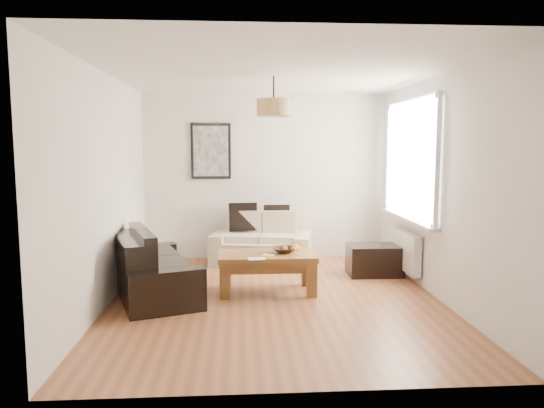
{
  "coord_description": "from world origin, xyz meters",
  "views": [
    {
      "loc": [
        -0.41,
        -5.69,
        1.78
      ],
      "look_at": [
        0.0,
        0.6,
        1.05
      ],
      "focal_mm": 33.13,
      "sensor_mm": 36.0,
      "label": 1
    }
  ],
  "objects": [
    {
      "name": "cushion_right",
      "position": [
        0.16,
        1.96,
        0.68
      ],
      "size": [
        0.4,
        0.13,
        0.4
      ],
      "primitive_type": "cube",
      "rotation": [
        0.0,
        0.0,
        0.02
      ],
      "color": "black",
      "rests_on": "loveseat_cream"
    },
    {
      "name": "orange_b",
      "position": [
        0.28,
        0.42,
        0.52
      ],
      "size": [
        0.12,
        0.12,
        0.09
      ],
      "primitive_type": "sphere",
      "rotation": [
        0.0,
        0.0,
        0.34
      ],
      "color": "orange",
      "rests_on": "fruit_bowl"
    },
    {
      "name": "poster",
      "position": [
        -0.85,
        2.22,
        1.7
      ],
      "size": [
        0.62,
        0.04,
        0.87
      ],
      "primitive_type": null,
      "color": "black",
      "rests_on": "wall_back"
    },
    {
      "name": "ceiling",
      "position": [
        0.0,
        0.0,
        2.6
      ],
      "size": [
        3.8,
        4.5,
        0.0
      ],
      "primitive_type": null,
      "color": "white",
      "rests_on": "floor"
    },
    {
      "name": "window_bay",
      "position": [
        1.86,
        0.8,
        1.6
      ],
      "size": [
        0.14,
        1.9,
        1.6
      ],
      "primitive_type": null,
      "color": "white",
      "rests_on": "wall_right"
    },
    {
      "name": "wall_left",
      "position": [
        -1.9,
        0.0,
        1.3
      ],
      "size": [
        0.04,
        4.5,
        2.6
      ],
      "primitive_type": null,
      "color": "silver",
      "rests_on": "floor"
    },
    {
      "name": "fruit_bowl",
      "position": [
        0.12,
        0.31,
        0.51
      ],
      "size": [
        0.32,
        0.32,
        0.07
      ],
      "primitive_type": "imported",
      "rotation": [
        0.0,
        0.0,
        0.17
      ],
      "color": "black",
      "rests_on": "coffee_table"
    },
    {
      "name": "orange_c",
      "position": [
        0.14,
        0.39,
        0.52
      ],
      "size": [
        0.08,
        0.08,
        0.07
      ],
      "primitive_type": "sphere",
      "rotation": [
        0.0,
        0.0,
        0.14
      ],
      "color": "orange",
      "rests_on": "fruit_bowl"
    },
    {
      "name": "orange_a",
      "position": [
        0.25,
        0.33,
        0.52
      ],
      "size": [
        0.07,
        0.07,
        0.06
      ],
      "primitive_type": "sphere",
      "rotation": [
        0.0,
        0.0,
        -0.24
      ],
      "color": "orange",
      "rests_on": "fruit_bowl"
    },
    {
      "name": "sofa_leather",
      "position": [
        -1.43,
        0.25,
        0.36
      ],
      "size": [
        1.33,
        1.86,
        0.73
      ],
      "primitive_type": null,
      "rotation": [
        0.0,
        0.0,
        1.91
      ],
      "color": "black",
      "rests_on": "floor"
    },
    {
      "name": "coffee_table",
      "position": [
        -0.08,
        0.3,
        0.24
      ],
      "size": [
        1.18,
        0.65,
        0.48
      ],
      "primitive_type": null,
      "rotation": [
        0.0,
        0.0,
        -0.01
      ],
      "color": "brown",
      "rests_on": "floor"
    },
    {
      "name": "wall_front",
      "position": [
        0.0,
        -2.25,
        1.3
      ],
      "size": [
        3.8,
        0.04,
        2.6
      ],
      "primitive_type": null,
      "color": "silver",
      "rests_on": "floor"
    },
    {
      "name": "cushion_left",
      "position": [
        -0.36,
        1.96,
        0.69
      ],
      "size": [
        0.44,
        0.16,
        0.43
      ],
      "primitive_type": "cube",
      "rotation": [
        0.0,
        0.0,
        0.06
      ],
      "color": "black",
      "rests_on": "loveseat_cream"
    },
    {
      "name": "papers",
      "position": [
        -0.22,
        -0.01,
        0.48
      ],
      "size": [
        0.21,
        0.15,
        0.01
      ],
      "primitive_type": "cube",
      "rotation": [
        0.0,
        0.0,
        0.1
      ],
      "color": "silver",
      "rests_on": "coffee_table"
    },
    {
      "name": "wall_back",
      "position": [
        0.0,
        2.25,
        1.3
      ],
      "size": [
        3.8,
        0.04,
        2.6
      ],
      "primitive_type": null,
      "color": "silver",
      "rests_on": "floor"
    },
    {
      "name": "wall_right",
      "position": [
        1.9,
        0.0,
        1.3
      ],
      "size": [
        0.04,
        4.5,
        2.6
      ],
      "primitive_type": null,
      "color": "silver",
      "rests_on": "floor"
    },
    {
      "name": "pendant_shade",
      "position": [
        0.0,
        0.3,
        2.23
      ],
      "size": [
        0.4,
        0.4,
        0.2
      ],
      "primitive_type": "cylinder",
      "color": "tan",
      "rests_on": "ceiling"
    },
    {
      "name": "radiator",
      "position": [
        1.82,
        0.8,
        0.38
      ],
      "size": [
        0.1,
        0.9,
        0.52
      ],
      "primitive_type": "cube",
      "color": "white",
      "rests_on": "wall_right"
    },
    {
      "name": "ottoman",
      "position": [
        1.45,
        1.01,
        0.21
      ],
      "size": [
        0.73,
        0.48,
        0.42
      ],
      "primitive_type": "cube",
      "rotation": [
        0.0,
        0.0,
        -0.01
      ],
      "color": "black",
      "rests_on": "floor"
    },
    {
      "name": "floor",
      "position": [
        0.0,
        0.0,
        0.0
      ],
      "size": [
        4.5,
        4.5,
        0.0
      ],
      "primitive_type": "plane",
      "color": "brown",
      "rests_on": "ground"
    },
    {
      "name": "loveseat_cream",
      "position": [
        -0.08,
        1.78,
        0.37
      ],
      "size": [
        1.6,
        1.07,
        0.73
      ],
      "primitive_type": null,
      "rotation": [
        0.0,
        0.0,
        -0.19
      ],
      "color": "beige",
      "rests_on": "floor"
    }
  ]
}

